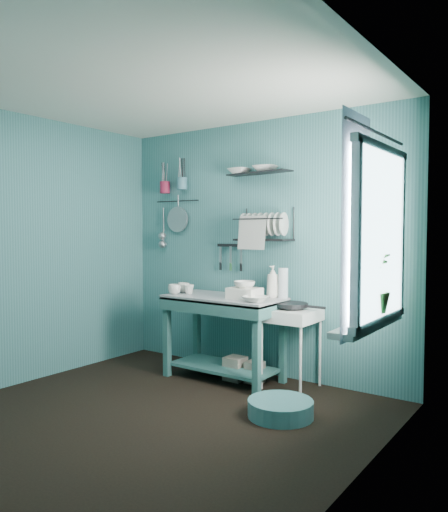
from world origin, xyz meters
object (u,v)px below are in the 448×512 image
Objects in this scene: potted_plant at (369,285)px; mug_left at (174,289)px; work_counter at (224,338)px; soap_bottle at (273,282)px; storage_tin_small at (255,372)px; frying_pan at (291,305)px; dish_rack at (264,224)px; water_bottle at (283,283)px; utensil_cup_teal at (182,184)px; colander at (178,219)px; floor_basin at (281,408)px; utensil_cup_magenta at (165,187)px; wash_tub at (244,293)px; mug_mid at (189,289)px; storage_tin_large at (235,368)px; mug_right at (183,288)px; hotplate_stand at (291,348)px.

mug_left is at bearing 168.01° from potted_plant.
soap_bottle reaches higher than work_counter.
storage_tin_small is at bearing 17.10° from mug_left.
dish_rack is (-0.37, 0.11, 0.73)m from frying_pan.
water_bottle is (1.00, 0.38, 0.09)m from mug_left.
work_counter is at bearing -138.61° from dish_rack.
utensil_cup_teal is (-1.31, 0.10, 0.99)m from water_bottle.
colander is 2.49m from floor_basin.
soap_bottle is at bearing -4.74° from utensil_cup_magenta.
wash_tub is 0.76m from storage_tin_small.
frying_pan is (1.02, 0.22, -0.09)m from mug_mid.
dish_rack is (0.66, 0.33, 0.64)m from mug_mid.
storage_tin_large is (1.14, -0.27, -1.79)m from utensil_cup_magenta.
storage_tin_large is (0.98, -0.30, -1.44)m from colander.
floor_basin is (1.42, -0.53, -0.78)m from mug_right.
work_counter is 3.78× the size of soap_bottle.
mug_right is 0.95× the size of utensil_cup_magenta.
floor_basin is (0.82, -0.58, -0.04)m from storage_tin_large.
utensil_cup_magenta is 2.14m from storage_tin_large.
storage_tin_large is at bearing 4.76° from mug_right.
wash_tub is 1.00× the size of water_bottle.
utensil_cup_magenta is 2.81m from floor_basin.
utensil_cup_teal is 0.26× the size of floor_basin.
soap_bottle reaches higher than mug_left.
frying_pan is 0.55× the size of dish_rack.
mug_mid is (-0.38, -0.06, 0.45)m from work_counter.
colander reaches higher than dish_rack.
soap_bottle reaches higher than storage_tin_small.
utensil_cup_magenta is at bearing -169.24° from colander.
work_counter is at bearing -160.54° from hotplate_stand.
water_bottle is at bearing -14.87° from dish_rack.
potted_plant is 0.94× the size of floor_basin.
mug_left is at bearing -160.10° from storage_tin_large.
mug_mid is at bearing -176.37° from wash_tub.
soap_bottle reaches higher than water_bottle.
utensil_cup_teal is 0.59× the size of storage_tin_large.
water_bottle is (1.02, 0.22, 0.09)m from mug_right.
potted_plant is 1.77m from storage_tin_small.
hotplate_stand is 2.13m from utensil_cup_teal.
floor_basin is at bearing -20.53° from mug_right.
storage_tin_large is (-0.54, -0.11, -0.25)m from hotplate_stand.
wash_tub is at bearing -98.12° from dish_rack.
mug_left is at bearing -135.00° from mug_mid.
wash_tub reaches higher than work_counter.
utensil_cup_teal is (-1.43, 0.16, 1.18)m from frying_pan.
water_bottle is (0.10, 0.02, -0.01)m from soap_bottle.
utensil_cup_teal is at bearing 173.42° from frying_pan.
potted_plant is at bearing -27.47° from storage_tin_small.
mug_right is 0.24× the size of floor_basin.
soap_bottle reaches higher than storage_tin_large.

